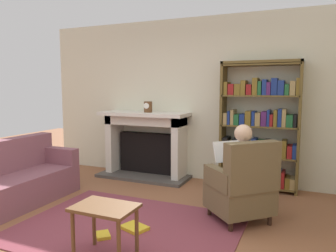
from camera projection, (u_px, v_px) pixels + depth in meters
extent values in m
plane|color=brown|center=(113.00, 240.00, 3.31)|extent=(14.00, 14.00, 0.00)
cube|color=beige|center=(194.00, 100.00, 5.47)|extent=(5.60, 0.10, 2.70)
cube|color=brown|center=(128.00, 228.00, 3.58)|extent=(2.40, 1.80, 0.01)
cube|color=#4C4742|center=(143.00, 176.00, 5.60)|extent=(1.58, 0.64, 0.05)
cube|color=black|center=(149.00, 153.00, 5.76)|extent=(1.06, 0.20, 0.70)
cube|color=silver|center=(115.00, 144.00, 5.88)|extent=(0.12, 0.44, 1.08)
cube|color=silver|center=(179.00, 149.00, 5.39)|extent=(0.12, 0.44, 1.08)
cube|color=silver|center=(145.00, 120.00, 5.58)|extent=(1.38, 0.44, 0.16)
cube|color=silver|center=(144.00, 114.00, 5.51)|extent=(1.54, 0.56, 0.06)
cylinder|color=brown|center=(148.00, 107.00, 5.44)|extent=(0.14, 0.14, 0.18)
cylinder|color=white|center=(146.00, 106.00, 5.38)|extent=(0.10, 0.01, 0.10)
cube|color=brown|center=(223.00, 124.00, 5.11)|extent=(0.04, 0.32, 1.95)
cube|color=brown|center=(299.00, 128.00, 4.67)|extent=(0.04, 0.32, 1.95)
cube|color=brown|center=(261.00, 62.00, 4.77)|extent=(1.16, 0.32, 0.04)
cube|color=brown|center=(257.00, 185.00, 4.99)|extent=(1.12, 0.32, 0.02)
cube|color=brown|center=(226.00, 173.00, 5.16)|extent=(0.08, 0.26, 0.24)
cube|color=maroon|center=(232.00, 175.00, 5.13)|extent=(0.09, 0.26, 0.20)
cube|color=#1E592D|center=(237.00, 176.00, 5.10)|extent=(0.07, 0.26, 0.20)
cube|color=#1E592D|center=(242.00, 177.00, 5.07)|extent=(0.09, 0.26, 0.17)
cube|color=navy|center=(246.00, 176.00, 5.04)|extent=(0.04, 0.26, 0.22)
cube|color=navy|center=(249.00, 175.00, 5.02)|extent=(0.04, 0.26, 0.26)
cube|color=#4C1E59|center=(253.00, 176.00, 5.00)|extent=(0.04, 0.26, 0.23)
cube|color=#4C1E59|center=(256.00, 178.00, 4.98)|extent=(0.07, 0.26, 0.20)
cube|color=#1E592D|center=(261.00, 176.00, 4.95)|extent=(0.06, 0.26, 0.25)
cube|color=navy|center=(266.00, 179.00, 4.92)|extent=(0.09, 0.26, 0.19)
cube|color=black|center=(271.00, 179.00, 4.89)|extent=(0.06, 0.26, 0.20)
cube|color=#997F4C|center=(276.00, 179.00, 4.87)|extent=(0.04, 0.26, 0.21)
cube|color=navy|center=(280.00, 178.00, 4.84)|extent=(0.05, 0.26, 0.26)
cube|color=maroon|center=(283.00, 179.00, 4.82)|extent=(0.05, 0.26, 0.24)
cube|color=brown|center=(288.00, 182.00, 4.80)|extent=(0.07, 0.26, 0.16)
cube|color=#997F4C|center=(293.00, 183.00, 4.77)|extent=(0.08, 0.26, 0.16)
cube|color=brown|center=(258.00, 156.00, 4.94)|extent=(1.12, 0.32, 0.02)
cube|color=black|center=(227.00, 145.00, 5.11)|extent=(0.08, 0.26, 0.25)
cube|color=brown|center=(231.00, 146.00, 5.08)|extent=(0.05, 0.26, 0.21)
cube|color=black|center=(235.00, 146.00, 5.05)|extent=(0.07, 0.26, 0.24)
cube|color=navy|center=(241.00, 146.00, 5.02)|extent=(0.09, 0.26, 0.25)
cube|color=brown|center=(245.00, 149.00, 5.00)|extent=(0.04, 0.26, 0.17)
cube|color=navy|center=(249.00, 148.00, 4.97)|extent=(0.06, 0.26, 0.19)
cube|color=navy|center=(255.00, 147.00, 4.94)|extent=(0.07, 0.26, 0.25)
cube|color=#1E592D|center=(261.00, 148.00, 4.90)|extent=(0.09, 0.26, 0.24)
cube|color=black|center=(267.00, 148.00, 4.86)|extent=(0.09, 0.26, 0.24)
cube|color=#1E592D|center=(274.00, 150.00, 4.83)|extent=(0.08, 0.26, 0.19)
cube|color=navy|center=(279.00, 150.00, 4.80)|extent=(0.06, 0.26, 0.21)
cube|color=brown|center=(284.00, 149.00, 4.77)|extent=(0.07, 0.26, 0.26)
cube|color=maroon|center=(290.00, 151.00, 4.74)|extent=(0.07, 0.26, 0.18)
cube|color=navy|center=(296.00, 151.00, 4.71)|extent=(0.08, 0.26, 0.20)
cube|color=brown|center=(259.00, 126.00, 4.89)|extent=(1.12, 0.32, 0.02)
cube|color=#997F4C|center=(227.00, 118.00, 5.06)|extent=(0.06, 0.26, 0.18)
cube|color=navy|center=(230.00, 117.00, 5.04)|extent=(0.04, 0.26, 0.21)
cube|color=#997F4C|center=(233.00, 117.00, 5.02)|extent=(0.05, 0.26, 0.23)
cube|color=#1E592D|center=(238.00, 119.00, 5.00)|extent=(0.08, 0.26, 0.16)
cube|color=navy|center=(243.00, 119.00, 4.96)|extent=(0.08, 0.26, 0.17)
cube|color=brown|center=(249.00, 118.00, 4.92)|extent=(0.09, 0.26, 0.21)
cube|color=navy|center=(254.00, 118.00, 4.89)|extent=(0.05, 0.26, 0.21)
cube|color=#997F4C|center=(258.00, 119.00, 4.87)|extent=(0.07, 0.26, 0.19)
cube|color=#4C1E59|center=(264.00, 119.00, 4.83)|extent=(0.08, 0.26, 0.21)
cube|color=navy|center=(269.00, 118.00, 4.81)|extent=(0.04, 0.26, 0.24)
cube|color=maroon|center=(272.00, 120.00, 4.79)|extent=(0.04, 0.26, 0.18)
cube|color=brown|center=(276.00, 118.00, 4.77)|extent=(0.05, 0.26, 0.24)
cube|color=navy|center=(280.00, 118.00, 4.74)|extent=(0.05, 0.26, 0.25)
cube|color=#997F4C|center=(284.00, 118.00, 4.72)|extent=(0.06, 0.26, 0.26)
cube|color=#1E592D|center=(290.00, 121.00, 4.70)|extent=(0.09, 0.26, 0.18)
cube|color=black|center=(295.00, 121.00, 4.67)|extent=(0.04, 0.26, 0.19)
cube|color=brown|center=(260.00, 96.00, 4.83)|extent=(1.12, 0.32, 0.02)
cube|color=brown|center=(227.00, 88.00, 5.01)|extent=(0.05, 0.26, 0.20)
cube|color=maroon|center=(232.00, 89.00, 4.98)|extent=(0.09, 0.26, 0.17)
cube|color=brown|center=(239.00, 89.00, 4.94)|extent=(0.09, 0.26, 0.17)
cube|color=brown|center=(244.00, 88.00, 4.90)|extent=(0.07, 0.26, 0.22)
cube|color=maroon|center=(250.00, 90.00, 4.87)|extent=(0.08, 0.26, 0.16)
cube|color=brown|center=(256.00, 86.00, 4.83)|extent=(0.07, 0.26, 0.25)
cube|color=#1E592D|center=(260.00, 88.00, 4.81)|extent=(0.05, 0.26, 0.20)
cube|color=navy|center=(265.00, 87.00, 4.78)|extent=(0.06, 0.26, 0.23)
cube|color=#4C1E59|center=(269.00, 89.00, 4.76)|extent=(0.05, 0.26, 0.19)
cube|color=navy|center=(275.00, 87.00, 4.73)|extent=(0.08, 0.26, 0.25)
cube|color=navy|center=(281.00, 88.00, 4.69)|extent=(0.09, 0.26, 0.21)
cube|color=#1E592D|center=(287.00, 90.00, 4.66)|extent=(0.06, 0.26, 0.16)
cube|color=#997F4C|center=(293.00, 88.00, 4.63)|extent=(0.08, 0.26, 0.20)
cube|color=brown|center=(299.00, 87.00, 4.60)|extent=(0.08, 0.26, 0.24)
cube|color=brown|center=(261.00, 65.00, 4.78)|extent=(1.12, 0.32, 0.02)
cylinder|color=#331E14|center=(245.00, 205.00, 4.11)|extent=(0.05, 0.05, 0.12)
cylinder|color=#331E14|center=(210.00, 211.00, 3.93)|extent=(0.05, 0.05, 0.12)
cylinder|color=#331E14|center=(270.00, 220.00, 3.66)|extent=(0.05, 0.05, 0.12)
cylinder|color=#331E14|center=(231.00, 227.00, 3.48)|extent=(0.05, 0.05, 0.12)
cube|color=brown|center=(239.00, 198.00, 3.77)|extent=(0.88, 0.88, 0.30)
cube|color=brown|center=(252.00, 167.00, 3.50)|extent=(0.57, 0.56, 0.55)
cube|color=brown|center=(259.00, 174.00, 3.84)|extent=(0.46, 0.47, 0.22)
cube|color=brown|center=(219.00, 179.00, 3.65)|extent=(0.46, 0.47, 0.22)
cube|color=silver|center=(242.00, 165.00, 3.68)|extent=(0.37, 0.37, 0.50)
sphere|color=#D8AD8C|center=(243.00, 133.00, 3.63)|extent=(0.20, 0.20, 0.20)
cube|color=#191E3F|center=(238.00, 177.00, 3.92)|extent=(0.36, 0.37, 0.12)
cube|color=#191E3F|center=(227.00, 179.00, 3.86)|extent=(0.36, 0.37, 0.12)
cylinder|color=#191E3F|center=(229.00, 193.00, 4.12)|extent=(0.10, 0.10, 0.42)
cylinder|color=#191E3F|center=(218.00, 195.00, 4.07)|extent=(0.10, 0.10, 0.42)
cube|color=white|center=(227.00, 151.00, 3.97)|extent=(0.33, 0.33, 0.25)
cube|color=#814D59|center=(17.00, 190.00, 4.28)|extent=(0.70, 1.70, 0.40)
cube|color=#814D59|center=(1.00, 157.00, 4.34)|extent=(0.20, 1.70, 0.45)
cube|color=#814D59|center=(57.00, 155.00, 4.95)|extent=(0.70, 0.16, 0.24)
cube|color=brown|center=(105.00, 207.00, 2.90)|extent=(0.56, 0.39, 0.03)
cylinder|color=brown|center=(73.00, 236.00, 2.88)|extent=(0.04, 0.04, 0.47)
cylinder|color=brown|center=(119.00, 247.00, 2.69)|extent=(0.04, 0.04, 0.47)
cylinder|color=brown|center=(94.00, 223.00, 3.16)|extent=(0.04, 0.04, 0.47)
cylinder|color=brown|center=(137.00, 232.00, 2.97)|extent=(0.04, 0.04, 0.47)
cube|color=gold|center=(103.00, 235.00, 3.35)|extent=(0.23, 0.23, 0.03)
cube|color=gold|center=(135.00, 228.00, 3.53)|extent=(0.33, 0.29, 0.04)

